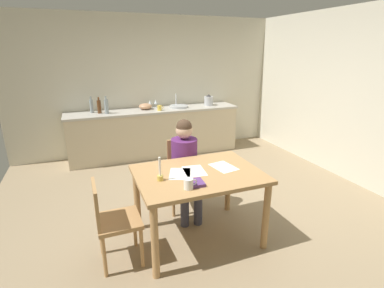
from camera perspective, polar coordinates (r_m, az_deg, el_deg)
The scene contains 23 objects.
ground_plane at distance 3.89m, azimuth 1.48°, elevation -12.87°, with size 5.20×5.20×0.04m, color #937F60.
wall_back at distance 5.86m, azimuth -8.39°, elevation 11.26°, with size 5.20×0.12×2.60m, color beige.
wall_right at distance 5.01m, azimuth 30.56°, elevation 7.79°, with size 0.12×5.20×2.60m, color beige.
kitchen_counter at distance 5.68m, azimuth -7.17°, elevation 2.35°, with size 3.24×0.64×0.90m.
dining_table at distance 3.04m, azimuth 1.24°, elevation -7.52°, with size 1.28×0.94×0.78m.
chair_at_table at distance 3.74m, azimuth -1.78°, elevation -5.27°, with size 0.45×0.45×0.89m.
person_seated at distance 3.54m, azimuth -1.28°, elevation -3.54°, with size 0.37×0.62×1.19m.
chair_side_empty at distance 2.90m, azimuth -15.45°, elevation -14.07°, with size 0.40×0.40×0.85m.
coffee_mug at distance 2.65m, azimuth -0.63°, elevation -7.79°, with size 0.13×0.09×0.10m.
candlestick at distance 2.82m, azimuth -6.29°, elevation -5.90°, with size 0.06×0.06×0.24m.
book_magazine at distance 2.74m, azimuth 0.73°, elevation -7.65°, with size 0.15×0.17×0.03m, color #5A3576.
paper_letter at distance 3.03m, azimuth 0.46°, elevation -5.31°, with size 0.21×0.30×0.00m, color white.
paper_bill at distance 2.97m, azimuth -2.37°, elevation -5.85°, with size 0.21×0.30×0.00m, color white.
paper_envelope at distance 3.15m, azimuth 6.21°, elevation -4.48°, with size 0.21×0.30×0.00m, color white.
sink_unit at distance 5.71m, azimuth -2.66°, elevation 7.41°, with size 0.36×0.36×0.24m.
bottle_oil at distance 5.50m, azimuth -19.12°, elevation 7.08°, with size 0.06×0.06×0.29m.
bottle_vinegar at distance 5.41m, azimuth -17.76°, elevation 7.03°, with size 0.07×0.07×0.29m.
bottle_wine_red at distance 5.34m, azimuth -16.45°, elevation 7.11°, with size 0.07×0.07×0.30m.
mixing_bowl at distance 5.59m, azimuth -9.12°, elevation 7.31°, with size 0.25×0.25×0.11m, color tan.
stovetop_kettle at distance 5.92m, azimuth 3.29°, elevation 8.53°, with size 0.18×0.18×0.22m.
wine_glass_near_sink at distance 5.72m, azimuth -7.14°, elevation 8.18°, with size 0.07×0.07×0.15m.
wine_glass_by_kettle at distance 5.69m, azimuth -8.25°, elevation 8.09°, with size 0.07×0.07×0.15m.
teacup_on_counter at distance 5.44m, azimuth -6.36°, elevation 7.06°, with size 0.12×0.08×0.10m.
Camera 1 is at (-1.29, -3.08, 1.99)m, focal length 27.17 mm.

